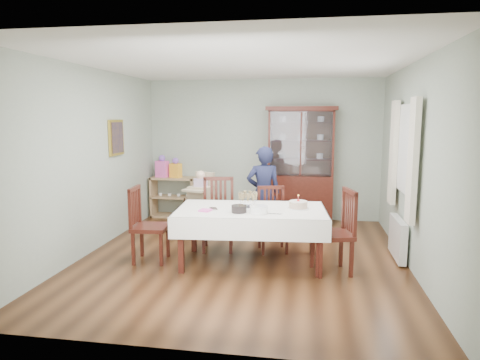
% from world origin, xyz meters
% --- Properties ---
extents(floor, '(5.00, 5.00, 0.00)m').
position_xyz_m(floor, '(0.00, 0.00, 0.00)').
color(floor, '#593319').
rests_on(floor, ground).
extents(room_shell, '(5.00, 5.00, 5.00)m').
position_xyz_m(room_shell, '(0.00, 0.53, 1.70)').
color(room_shell, '#9EAA99').
rests_on(room_shell, floor).
extents(dining_table, '(2.09, 1.31, 0.76)m').
position_xyz_m(dining_table, '(0.15, -0.20, 0.38)').
color(dining_table, '#431810').
rests_on(dining_table, floor).
extents(china_cabinet, '(1.30, 0.48, 2.18)m').
position_xyz_m(china_cabinet, '(0.75, 2.26, 1.12)').
color(china_cabinet, '#431810').
rests_on(china_cabinet, floor).
extents(sideboard, '(0.90, 0.38, 0.80)m').
position_xyz_m(sideboard, '(-1.75, 2.28, 0.40)').
color(sideboard, tan).
rests_on(sideboard, floor).
extents(picture_frame, '(0.04, 0.48, 0.58)m').
position_xyz_m(picture_frame, '(-2.22, 0.80, 1.65)').
color(picture_frame, gold).
rests_on(picture_frame, room_shell).
extents(window, '(0.04, 1.02, 1.22)m').
position_xyz_m(window, '(2.22, 0.30, 1.55)').
color(window, white).
rests_on(window, room_shell).
extents(curtain_left, '(0.07, 0.30, 1.55)m').
position_xyz_m(curtain_left, '(2.16, -0.32, 1.45)').
color(curtain_left, silver).
rests_on(curtain_left, room_shell).
extents(curtain_right, '(0.07, 0.30, 1.55)m').
position_xyz_m(curtain_right, '(2.16, 0.92, 1.45)').
color(curtain_right, silver).
rests_on(curtain_right, room_shell).
extents(radiator, '(0.10, 0.80, 0.55)m').
position_xyz_m(radiator, '(2.16, 0.30, 0.30)').
color(radiator, white).
rests_on(radiator, floor).
extents(chair_far_left, '(0.55, 0.55, 1.07)m').
position_xyz_m(chair_far_left, '(-0.43, 0.33, 0.32)').
color(chair_far_left, '#431810').
rests_on(chair_far_left, floor).
extents(chair_far_right, '(0.53, 0.53, 0.95)m').
position_xyz_m(chair_far_right, '(0.39, 0.39, 0.28)').
color(chair_far_right, '#431810').
rests_on(chair_far_right, floor).
extents(chair_end_left, '(0.50, 0.50, 1.04)m').
position_xyz_m(chair_end_left, '(-1.25, -0.34, 0.31)').
color(chair_end_left, '#431810').
rests_on(chair_end_left, floor).
extents(chair_end_right, '(0.59, 0.59, 1.08)m').
position_xyz_m(chair_end_right, '(1.23, -0.38, 0.32)').
color(chair_end_right, '#431810').
rests_on(chair_end_right, floor).
extents(woman, '(0.63, 0.49, 1.52)m').
position_xyz_m(woman, '(0.19, 0.99, 0.76)').
color(woman, '#151831').
rests_on(woman, floor).
extents(high_chair, '(0.61, 0.61, 1.09)m').
position_xyz_m(high_chair, '(-0.89, 1.14, 0.42)').
color(high_chair, black).
rests_on(high_chair, floor).
extents(champagne_tray, '(0.36, 0.36, 0.22)m').
position_xyz_m(champagne_tray, '(0.09, -0.15, 0.83)').
color(champagne_tray, silver).
rests_on(champagne_tray, dining_table).
extents(birthday_cake, '(0.28, 0.28, 0.19)m').
position_xyz_m(birthday_cake, '(0.78, -0.12, 0.81)').
color(birthday_cake, white).
rests_on(birthday_cake, dining_table).
extents(plate_stack_dark, '(0.20, 0.20, 0.09)m').
position_xyz_m(plate_stack_dark, '(0.02, -0.46, 0.81)').
color(plate_stack_dark, black).
rests_on(plate_stack_dark, dining_table).
extents(plate_stack_white, '(0.28, 0.28, 0.10)m').
position_xyz_m(plate_stack_white, '(0.28, -0.47, 0.81)').
color(plate_stack_white, white).
rests_on(plate_stack_white, dining_table).
extents(napkin_stack, '(0.17, 0.17, 0.02)m').
position_xyz_m(napkin_stack, '(-0.43, -0.45, 0.77)').
color(napkin_stack, '#EC57B3').
rests_on(napkin_stack, dining_table).
extents(cutlery, '(0.18, 0.21, 0.01)m').
position_xyz_m(cutlery, '(-0.39, -0.31, 0.77)').
color(cutlery, silver).
rests_on(cutlery, dining_table).
extents(cake_knife, '(0.28, 0.06, 0.01)m').
position_xyz_m(cake_knife, '(0.44, -0.48, 0.77)').
color(cake_knife, silver).
rests_on(cake_knife, dining_table).
extents(gift_bag_pink, '(0.26, 0.19, 0.44)m').
position_xyz_m(gift_bag_pink, '(-1.97, 2.26, 1.00)').
color(gift_bag_pink, '#EC57B3').
rests_on(gift_bag_pink, sideboard).
extents(gift_bag_orange, '(0.25, 0.21, 0.39)m').
position_xyz_m(gift_bag_orange, '(-1.69, 2.26, 0.97)').
color(gift_bag_orange, '#FFAA28').
rests_on(gift_bag_orange, sideboard).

